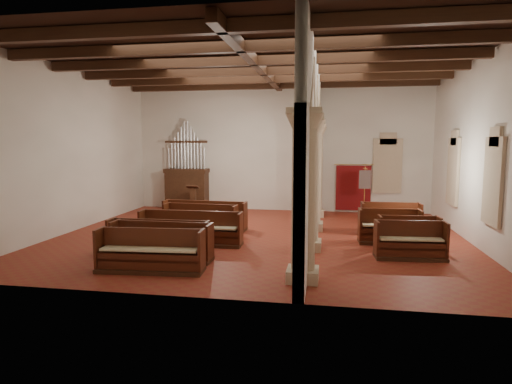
% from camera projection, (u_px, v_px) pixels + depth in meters
% --- Properties ---
extents(floor, '(14.00, 14.00, 0.00)m').
position_uv_depth(floor, '(259.00, 237.00, 14.94)').
color(floor, maroon).
rests_on(floor, ground).
extents(ceiling, '(14.00, 14.00, 0.00)m').
position_uv_depth(ceiling, '(259.00, 60.00, 14.24)').
color(ceiling, black).
rests_on(ceiling, wall_back).
extents(wall_back, '(14.00, 0.02, 6.00)m').
position_uv_depth(wall_back, '(280.00, 148.00, 20.46)').
color(wall_back, white).
rests_on(wall_back, floor).
extents(wall_front, '(14.00, 0.02, 6.00)m').
position_uv_depth(wall_front, '(211.00, 157.00, 8.72)').
color(wall_front, white).
rests_on(wall_front, floor).
extents(wall_left, '(0.02, 12.00, 6.00)m').
position_uv_depth(wall_left, '(72.00, 150.00, 15.77)').
color(wall_left, white).
rests_on(wall_left, floor).
extents(wall_right, '(0.02, 12.00, 6.00)m').
position_uv_depth(wall_right, '(479.00, 152.00, 13.41)').
color(wall_right, white).
rests_on(wall_right, floor).
extents(ceiling_beams, '(13.80, 11.80, 0.30)m').
position_uv_depth(ceiling_beams, '(259.00, 66.00, 14.26)').
color(ceiling_beams, '#3D2313').
rests_on(ceiling_beams, wall_back).
extents(arcade, '(0.90, 11.90, 6.00)m').
position_uv_depth(arcade, '(312.00, 134.00, 14.22)').
color(arcade, '#C6B293').
rests_on(arcade, floor).
extents(window_right_a, '(0.03, 1.00, 2.20)m').
position_uv_depth(window_right_a, '(495.00, 181.00, 12.04)').
color(window_right_a, '#306D5B').
rests_on(window_right_a, wall_right).
extents(window_right_b, '(0.03, 1.00, 2.20)m').
position_uv_depth(window_right_b, '(454.00, 172.00, 15.95)').
color(window_right_b, '#306D5B').
rests_on(window_right_b, wall_right).
extents(window_back, '(1.00, 0.03, 2.20)m').
position_uv_depth(window_back, '(387.00, 166.00, 19.69)').
color(window_back, '#306D5B').
rests_on(window_back, wall_back).
extents(pipe_organ, '(2.10, 0.85, 4.40)m').
position_uv_depth(pipe_organ, '(187.00, 181.00, 20.93)').
color(pipe_organ, '#3D2313').
rests_on(pipe_organ, floor).
extents(lectern, '(0.55, 0.56, 1.34)m').
position_uv_depth(lectern, '(193.00, 201.00, 19.93)').
color(lectern, black).
rests_on(lectern, floor).
extents(dossal_curtain, '(1.80, 0.07, 2.17)m').
position_uv_depth(dossal_curtain, '(353.00, 188.00, 20.01)').
color(dossal_curtain, maroon).
rests_on(dossal_curtain, floor).
extents(processional_banner, '(0.51, 0.65, 2.25)m').
position_uv_depth(processional_banner, '(364.00, 200.00, 18.53)').
color(processional_banner, '#3D2313').
rests_on(processional_banner, floor).
extents(hymnal_box_a, '(0.30, 0.25, 0.30)m').
position_uv_depth(hymnal_box_a, '(180.00, 256.00, 11.46)').
color(hymnal_box_a, '#153F96').
rests_on(hymnal_box_a, floor).
extents(hymnal_box_b, '(0.38, 0.33, 0.32)m').
position_uv_depth(hymnal_box_b, '(194.00, 243.00, 12.90)').
color(hymnal_box_b, '#16289C').
rests_on(hymnal_box_b, floor).
extents(hymnal_box_c, '(0.43, 0.39, 0.35)m').
position_uv_depth(hymnal_box_c, '(205.00, 231.00, 14.68)').
color(hymnal_box_c, navy).
rests_on(hymnal_box_c, floor).
extents(tube_heater_a, '(1.13, 0.30, 0.11)m').
position_uv_depth(tube_heater_a, '(124.00, 256.00, 11.85)').
color(tube_heater_a, silver).
rests_on(tube_heater_a, floor).
extents(tube_heater_b, '(0.97, 0.33, 0.10)m').
position_uv_depth(tube_heater_b, '(177.00, 262.00, 11.25)').
color(tube_heater_b, silver).
rests_on(tube_heater_b, floor).
extents(nave_pew_0, '(2.79, 0.92, 1.10)m').
position_uv_depth(nave_pew_0, '(150.00, 258.00, 10.92)').
color(nave_pew_0, '#3D2313').
rests_on(nave_pew_0, floor).
extents(nave_pew_1, '(2.90, 0.75, 1.07)m').
position_uv_depth(nave_pew_1, '(162.00, 248.00, 12.00)').
color(nave_pew_1, '#3D2313').
rests_on(nave_pew_1, floor).
extents(nave_pew_2, '(3.02, 0.69, 1.02)m').
position_uv_depth(nave_pew_2, '(158.00, 243.00, 12.57)').
color(nave_pew_2, '#3D2313').
rests_on(nave_pew_2, floor).
extents(nave_pew_3, '(3.36, 0.74, 1.08)m').
position_uv_depth(nave_pew_3, '(191.00, 234.00, 13.80)').
color(nave_pew_3, '#3D2313').
rests_on(nave_pew_3, floor).
extents(nave_pew_4, '(2.43, 0.65, 0.95)m').
position_uv_depth(nave_pew_4, '(182.00, 229.00, 14.70)').
color(nave_pew_4, '#3D2313').
rests_on(nave_pew_4, floor).
extents(nave_pew_5, '(2.73, 0.89, 1.07)m').
position_uv_depth(nave_pew_5, '(200.00, 224.00, 15.44)').
color(nave_pew_5, '#3D2313').
rests_on(nave_pew_5, floor).
extents(nave_pew_6, '(3.24, 0.87, 1.07)m').
position_uv_depth(nave_pew_6, '(205.00, 220.00, 16.21)').
color(nave_pew_6, '#3D2313').
rests_on(nave_pew_6, floor).
extents(aisle_pew_0, '(1.99, 0.84, 1.07)m').
position_uv_depth(aisle_pew_0, '(410.00, 246.00, 12.13)').
color(aisle_pew_0, '#3D2313').
rests_on(aisle_pew_0, floor).
extents(aisle_pew_1, '(1.88, 0.79, 1.02)m').
position_uv_depth(aisle_pew_1, '(409.00, 238.00, 13.26)').
color(aisle_pew_1, '#3D2313').
rests_on(aisle_pew_1, floor).
extents(aisle_pew_2, '(1.99, 0.83, 1.13)m').
position_uv_depth(aisle_pew_2, '(389.00, 232.00, 13.95)').
color(aisle_pew_2, '#3D2313').
rests_on(aisle_pew_2, floor).
extents(aisle_pew_3, '(2.07, 0.83, 1.15)m').
position_uv_depth(aisle_pew_3, '(390.00, 224.00, 15.21)').
color(aisle_pew_3, '#3D2313').
rests_on(aisle_pew_3, floor).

